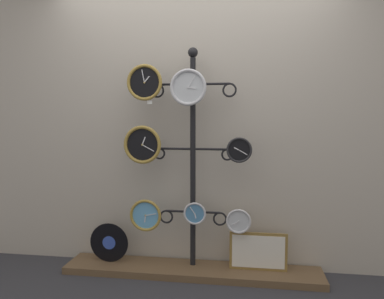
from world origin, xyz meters
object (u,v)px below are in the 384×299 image
at_px(display_stand, 193,195).
at_px(clock_top_left, 145,82).
at_px(clock_bottom_left, 146,215).
at_px(clock_middle_right, 239,150).
at_px(vinyl_record, 109,243).
at_px(clock_middle_left, 142,145).
at_px(clock_bottom_right, 239,221).
at_px(picture_frame, 258,251).
at_px(clock_top_center, 188,87).
at_px(clock_bottom_center, 195,213).

xyz_separation_m(display_stand, clock_top_left, (-0.39, -0.10, 0.95)).
bearing_deg(clock_bottom_left, clock_top_left, 88.57).
distance_m(clock_middle_right, vinyl_record, 1.42).
height_order(clock_middle_left, clock_bottom_right, clock_middle_left).
height_order(clock_bottom_right, picture_frame, clock_bottom_right).
xyz_separation_m(clock_top_left, clock_top_center, (0.37, -0.02, -0.05)).
bearing_deg(clock_bottom_right, clock_middle_right, -90.88).
xyz_separation_m(clock_middle_left, picture_frame, (0.97, 0.06, -0.89)).
height_order(clock_bottom_center, vinyl_record, clock_bottom_center).
xyz_separation_m(clock_top_left, picture_frame, (0.95, 0.06, -1.41)).
xyz_separation_m(clock_middle_right, vinyl_record, (-1.14, 0.05, -0.85)).
xyz_separation_m(display_stand, clock_middle_right, (0.39, -0.10, 0.40)).
distance_m(clock_bottom_left, vinyl_record, 0.45).
height_order(clock_top_left, clock_top_center, clock_top_left).
relative_size(clock_middle_left, picture_frame, 0.67).
xyz_separation_m(clock_bottom_center, vinyl_record, (-0.78, 0.05, -0.31)).
height_order(display_stand, vinyl_record, display_stand).
relative_size(clock_bottom_left, clock_bottom_center, 1.45).
relative_size(clock_top_center, clock_bottom_left, 1.08).
height_order(clock_top_left, clock_middle_right, clock_top_left).
xyz_separation_m(clock_middle_right, picture_frame, (0.17, 0.07, -0.86)).
xyz_separation_m(clock_top_center, picture_frame, (0.58, 0.08, -1.36)).
xyz_separation_m(clock_top_left, clock_middle_right, (0.78, -0.00, -0.55)).
distance_m(display_stand, clock_middle_left, 0.61).
xyz_separation_m(clock_bottom_right, vinyl_record, (-1.14, 0.02, -0.25)).
bearing_deg(clock_top_center, clock_top_left, 176.91).
bearing_deg(clock_middle_right, clock_bottom_left, -179.20).
height_order(clock_middle_right, clock_bottom_left, clock_middle_right).
bearing_deg(clock_top_left, clock_top_center, -3.09).
distance_m(display_stand, clock_top_center, 0.91).
bearing_deg(clock_top_left, display_stand, 14.29).
height_order(clock_top_center, picture_frame, clock_top_center).
bearing_deg(clock_top_center, vinyl_record, 174.75).
relative_size(clock_middle_left, vinyl_record, 0.92).
height_order(display_stand, picture_frame, display_stand).
distance_m(clock_top_left, clock_bottom_center, 1.16).
height_order(clock_top_left, clock_middle_left, clock_top_left).
bearing_deg(clock_middle_left, display_stand, 13.47).
bearing_deg(clock_middle_right, vinyl_record, 177.52).
bearing_deg(clock_middle_right, clock_middle_left, 179.80).
bearing_deg(clock_middle_right, clock_bottom_center, -179.67).
relative_size(clock_top_left, clock_bottom_right, 1.44).
relative_size(clock_top_center, vinyl_record, 0.86).
bearing_deg(clock_bottom_left, clock_bottom_center, 1.20).
bearing_deg(picture_frame, clock_middle_left, -176.24).
bearing_deg(clock_top_center, clock_middle_right, 2.36).
xyz_separation_m(clock_middle_left, clock_bottom_right, (0.81, 0.03, -0.63)).
relative_size(clock_middle_left, clock_bottom_center, 1.71).
xyz_separation_m(clock_bottom_left, clock_bottom_right, (0.78, 0.04, -0.03)).
height_order(clock_middle_left, clock_bottom_left, clock_middle_left).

